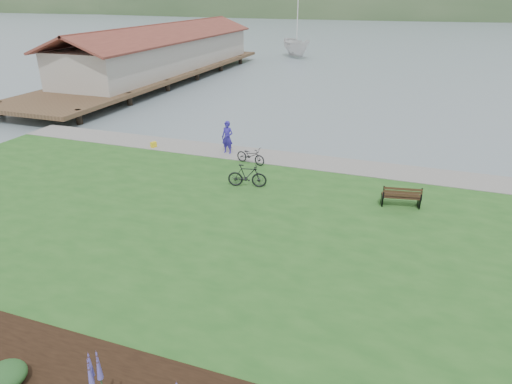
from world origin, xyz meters
TOP-DOWN VIEW (x-y plane):
  - ground at (0.00, 0.00)m, footprint 600.00×600.00m
  - lawn at (0.00, -2.00)m, footprint 34.00×20.00m
  - shoreline_path at (0.00, 6.90)m, footprint 34.00×2.20m
  - far_hillside at (20.00, 170.00)m, footprint 580.00×80.00m
  - pier_pavilion at (-20.00, 27.52)m, footprint 8.00×36.00m
  - park_bench at (5.17, 2.99)m, footprint 1.58×0.87m
  - person at (-4.00, 6.70)m, footprint 0.81×0.61m
  - bicycle_a at (-2.29, 5.64)m, footprint 0.96×1.74m
  - bicycle_b at (-1.39, 2.80)m, footprint 0.85×1.80m
  - sailboat at (-11.48, 48.15)m, footprint 15.81×15.85m
  - pannier at (-8.28, 6.20)m, footprint 0.29×0.35m
  - shrub_0 at (-2.43, -9.47)m, footprint 0.92×0.92m

SIDE VIEW (x-z plane):
  - ground at x=0.00m, z-range 0.00..0.00m
  - far_hillside at x=20.00m, z-range -19.00..19.00m
  - sailboat at x=-11.48m, z-range -14.79..14.79m
  - lawn at x=0.00m, z-range 0.00..0.40m
  - shoreline_path at x=0.00m, z-range 0.40..0.43m
  - pannier at x=-8.28m, z-range 0.40..0.73m
  - shrub_0 at x=-2.43m, z-range 0.44..0.90m
  - bicycle_a at x=-2.29m, z-range 0.40..1.26m
  - park_bench at x=5.17m, z-range 0.40..1.33m
  - bicycle_b at x=-1.39m, z-range 0.40..1.45m
  - person at x=-4.00m, z-range 0.40..2.47m
  - pier_pavilion at x=-20.00m, z-range -0.06..5.34m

